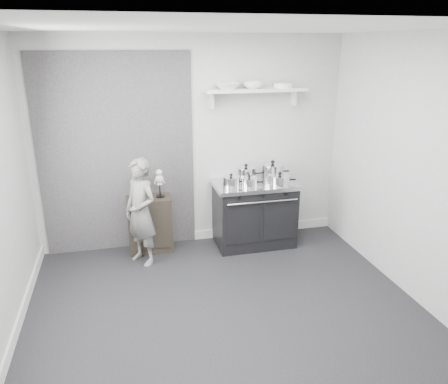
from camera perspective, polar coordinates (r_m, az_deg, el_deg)
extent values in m
plane|color=black|center=(4.58, 0.25, -15.42)|extent=(4.00, 4.00, 0.00)
cube|color=#AAAAA8|center=(5.68, -4.16, 6.34)|extent=(4.00, 0.02, 2.70)
cube|color=#AAAAA8|center=(2.42, 10.93, -12.14)|extent=(4.00, 0.02, 2.70)
cube|color=#AAAAA8|center=(4.85, 23.89, 2.53)|extent=(0.02, 3.60, 2.70)
cube|color=silver|center=(3.78, 0.31, 20.68)|extent=(4.00, 3.60, 0.02)
cube|color=black|center=(5.62, -13.74, 4.65)|extent=(1.90, 0.02, 2.50)
cube|color=silver|center=(6.30, 5.17, -4.75)|extent=(2.00, 0.03, 0.12)
cube|color=silver|center=(4.58, -25.73, -16.69)|extent=(0.03, 3.60, 0.12)
cube|color=silver|center=(5.64, 4.16, 13.15)|extent=(1.30, 0.26, 0.04)
cube|color=silver|center=(5.57, -1.61, 11.88)|extent=(0.03, 0.12, 0.20)
cube|color=silver|center=(5.90, 9.12, 12.05)|extent=(0.03, 0.12, 0.20)
cube|color=black|center=(5.84, 3.96, -3.02)|extent=(1.02, 0.61, 0.81)
cube|color=silver|center=(5.69, 4.05, 1.02)|extent=(1.08, 0.65, 0.05)
cube|color=black|center=(5.49, 2.49, -4.21)|extent=(0.43, 0.02, 0.53)
cube|color=black|center=(5.64, 7.27, -3.72)|extent=(0.43, 0.02, 0.53)
cylinder|color=silver|center=(5.43, 5.10, -1.32)|extent=(0.91, 0.02, 0.02)
cylinder|color=black|center=(5.33, 1.96, -0.72)|extent=(0.04, 0.03, 0.04)
cylinder|color=black|center=(5.42, 5.07, -0.46)|extent=(0.04, 0.03, 0.04)
cylinder|color=black|center=(5.52, 8.07, -0.20)|extent=(0.04, 0.03, 0.04)
cube|color=black|center=(5.74, -9.65, -4.16)|extent=(0.55, 0.32, 0.72)
imported|color=slate|center=(5.32, -10.78, -2.62)|extent=(0.54, 0.58, 1.32)
cylinder|color=silver|center=(5.47, 0.92, 1.29)|extent=(0.21, 0.21, 0.12)
cylinder|color=silver|center=(5.45, 0.93, 1.97)|extent=(0.22, 0.22, 0.01)
sphere|color=black|center=(5.45, 0.93, 2.24)|extent=(0.04, 0.04, 0.04)
cylinder|color=black|center=(5.51, 2.41, 1.40)|extent=(0.10, 0.02, 0.02)
cylinder|color=silver|center=(5.76, 2.88, 2.36)|extent=(0.26, 0.26, 0.16)
cylinder|color=silver|center=(5.73, 2.89, 3.19)|extent=(0.26, 0.26, 0.02)
sphere|color=black|center=(5.73, 2.90, 3.48)|extent=(0.05, 0.05, 0.05)
cylinder|color=black|center=(5.81, 4.47, 2.47)|extent=(0.10, 0.02, 0.02)
cylinder|color=silver|center=(5.82, 6.33, 2.61)|extent=(0.29, 0.29, 0.19)
cylinder|color=silver|center=(5.79, 6.37, 3.59)|extent=(0.30, 0.30, 0.02)
sphere|color=black|center=(5.78, 6.38, 3.91)|extent=(0.05, 0.05, 0.05)
cylinder|color=black|center=(5.88, 8.03, 2.72)|extent=(0.10, 0.02, 0.02)
cylinder|color=silver|center=(5.60, 7.28, 1.50)|extent=(0.26, 0.26, 0.11)
cylinder|color=silver|center=(5.58, 7.31, 2.13)|extent=(0.26, 0.26, 0.01)
sphere|color=black|center=(5.57, 7.32, 2.43)|extent=(0.05, 0.05, 0.05)
cylinder|color=black|center=(5.66, 8.87, 1.61)|extent=(0.10, 0.02, 0.02)
cylinder|color=silver|center=(5.49, 3.31, 1.21)|extent=(0.20, 0.20, 0.11)
cylinder|color=silver|center=(5.47, 3.32, 1.82)|extent=(0.21, 0.21, 0.01)
sphere|color=black|center=(5.46, 3.33, 2.08)|extent=(0.04, 0.04, 0.04)
cylinder|color=black|center=(5.53, 4.71, 1.32)|extent=(0.10, 0.02, 0.02)
imported|color=white|center=(5.53, 0.43, 13.69)|extent=(0.32, 0.32, 0.08)
imported|color=white|center=(5.62, 3.80, 13.76)|extent=(0.26, 0.26, 0.08)
cylinder|color=white|center=(5.75, 7.70, 13.65)|extent=(0.24, 0.24, 0.06)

